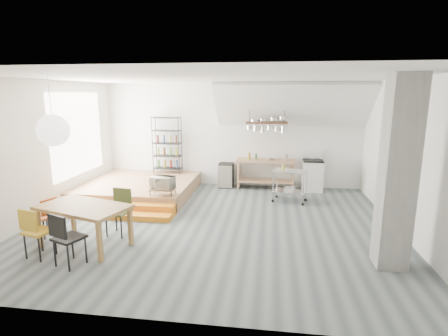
# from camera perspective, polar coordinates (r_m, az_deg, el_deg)

# --- Properties ---
(floor) EXTENTS (8.00, 8.00, 0.00)m
(floor) POSITION_cam_1_polar(r_m,az_deg,el_deg) (7.99, -1.76, -9.05)
(floor) COLOR #495255
(floor) RESTS_ON ground
(wall_back) EXTENTS (8.00, 0.04, 3.20)m
(wall_back) POSITION_cam_1_polar(r_m,az_deg,el_deg) (11.00, 1.21, 5.37)
(wall_back) COLOR silver
(wall_back) RESTS_ON ground
(wall_left) EXTENTS (0.04, 7.00, 3.20)m
(wall_left) POSITION_cam_1_polar(r_m,az_deg,el_deg) (9.12, -27.48, 2.64)
(wall_left) COLOR silver
(wall_left) RESTS_ON ground
(wall_right) EXTENTS (0.04, 7.00, 3.20)m
(wall_right) POSITION_cam_1_polar(r_m,az_deg,el_deg) (7.95, 27.90, 1.40)
(wall_right) COLOR silver
(wall_right) RESTS_ON ground
(ceiling) EXTENTS (8.00, 7.00, 0.02)m
(ceiling) POSITION_cam_1_polar(r_m,az_deg,el_deg) (7.47, -1.92, 14.53)
(ceiling) COLOR white
(ceiling) RESTS_ON wall_back
(slope_ceiling) EXTENTS (4.40, 1.44, 1.32)m
(slope_ceiling) POSITION_cam_1_polar(r_m,az_deg,el_deg) (10.27, 11.02, 10.00)
(slope_ceiling) COLOR white
(slope_ceiling) RESTS_ON wall_back
(window_pane) EXTENTS (0.02, 2.50, 2.20)m
(window_pane) POSITION_cam_1_polar(r_m,az_deg,el_deg) (10.34, -22.76, 5.13)
(window_pane) COLOR white
(window_pane) RESTS_ON wall_left
(platform) EXTENTS (3.00, 3.00, 0.40)m
(platform) POSITION_cam_1_polar(r_m,az_deg,el_deg) (10.42, -13.61, -3.19)
(platform) COLOR #A47452
(platform) RESTS_ON ground
(step_lower) EXTENTS (3.00, 0.35, 0.13)m
(step_lower) POSITION_cam_1_polar(r_m,az_deg,el_deg) (8.76, -18.19, -7.29)
(step_lower) COLOR orange
(step_lower) RESTS_ON ground
(step_upper) EXTENTS (3.00, 0.35, 0.27)m
(step_upper) POSITION_cam_1_polar(r_m,az_deg,el_deg) (9.04, -17.26, -6.19)
(step_upper) COLOR orange
(step_upper) RESTS_ON ground
(concrete_column) EXTENTS (0.50, 0.50, 3.20)m
(concrete_column) POSITION_cam_1_polar(r_m,az_deg,el_deg) (6.33, 26.49, -0.86)
(concrete_column) COLOR slate
(concrete_column) RESTS_ON ground
(kitchen_counter) EXTENTS (1.80, 0.60, 0.91)m
(kitchen_counter) POSITION_cam_1_polar(r_m,az_deg,el_deg) (10.74, 6.81, -0.15)
(kitchen_counter) COLOR #A47452
(kitchen_counter) RESTS_ON ground
(stove) EXTENTS (0.60, 0.60, 1.18)m
(stove) POSITION_cam_1_polar(r_m,az_deg,el_deg) (10.85, 14.20, -1.10)
(stove) COLOR white
(stove) RESTS_ON ground
(pot_rack) EXTENTS (1.20, 0.50, 1.43)m
(pot_rack) POSITION_cam_1_polar(r_m,az_deg,el_deg) (10.32, 7.13, 6.94)
(pot_rack) COLOR #43281A
(pot_rack) RESTS_ON ceiling
(wire_shelving) EXTENTS (0.88, 0.38, 1.80)m
(wire_shelving) POSITION_cam_1_polar(r_m,az_deg,el_deg) (11.15, -9.26, 3.89)
(wire_shelving) COLOR black
(wire_shelving) RESTS_ON platform
(microwave_shelf) EXTENTS (0.60, 0.40, 0.16)m
(microwave_shelf) POSITION_cam_1_polar(r_m,az_deg,el_deg) (8.84, -9.98, -3.43)
(microwave_shelf) COLOR #A47452
(microwave_shelf) RESTS_ON platform
(paper_lantern) EXTENTS (0.60, 0.60, 0.60)m
(paper_lantern) POSITION_cam_1_polar(r_m,az_deg,el_deg) (7.33, -26.12, 5.53)
(paper_lantern) COLOR white
(paper_lantern) RESTS_ON ceiling
(dining_table) EXTENTS (1.90, 1.41, 0.80)m
(dining_table) POSITION_cam_1_polar(r_m,az_deg,el_deg) (7.17, -21.97, -6.38)
(dining_table) COLOR olive
(dining_table) RESTS_ON ground
(chair_mustard) EXTENTS (0.52, 0.52, 0.93)m
(chair_mustard) POSITION_cam_1_polar(r_m,az_deg,el_deg) (7.04, -28.49, -8.72)
(chair_mustard) COLOR #B98D1F
(chair_mustard) RESTS_ON ground
(chair_black) EXTENTS (0.56, 0.56, 0.95)m
(chair_black) POSITION_cam_1_polar(r_m,az_deg,el_deg) (6.49, -24.58, -9.93)
(chair_black) COLOR black
(chair_black) RESTS_ON ground
(chair_olive) EXTENTS (0.49, 0.49, 0.95)m
(chair_olive) POSITION_cam_1_polar(r_m,az_deg,el_deg) (7.60, -16.65, -6.17)
(chair_olive) COLOR #4B582A
(chair_olive) RESTS_ON ground
(chair_red) EXTENTS (0.47, 0.47, 0.82)m
(chair_red) POSITION_cam_1_polar(r_m,az_deg,el_deg) (8.01, -27.02, -6.67)
(chair_red) COLOR #BD4E1B
(chair_red) RESTS_ON ground
(rolling_cart) EXTENTS (0.97, 0.70, 0.87)m
(rolling_cart) POSITION_cam_1_polar(r_m,az_deg,el_deg) (9.56, 10.70, -2.20)
(rolling_cart) COLOR silver
(rolling_cart) RESTS_ON ground
(mini_fridge) EXTENTS (0.45, 0.45, 0.76)m
(mini_fridge) POSITION_cam_1_polar(r_m,az_deg,el_deg) (10.93, 0.34, -1.18)
(mini_fridge) COLOR black
(mini_fridge) RESTS_ON ground
(microwave) EXTENTS (0.61, 0.47, 0.31)m
(microwave) POSITION_cam_1_polar(r_m,az_deg,el_deg) (8.79, -10.02, -2.35)
(microwave) COLOR beige
(microwave) RESTS_ON microwave_shelf
(bowl) EXTENTS (0.24, 0.24, 0.05)m
(bowl) POSITION_cam_1_polar(r_m,az_deg,el_deg) (10.63, 7.72, 1.39)
(bowl) COLOR silver
(bowl) RESTS_ON kitchen_counter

